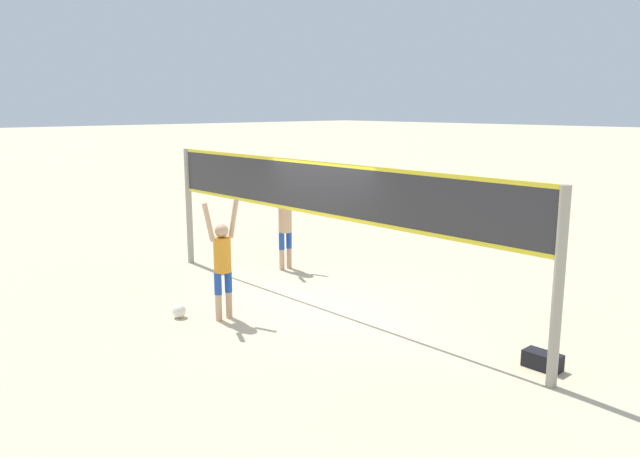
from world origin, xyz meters
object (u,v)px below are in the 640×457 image
(player_blocker, at_px, (285,222))
(gear_bag, at_px, (542,360))
(volleyball_net, at_px, (320,204))
(player_spiker, at_px, (222,258))
(volleyball, at_px, (179,311))

(player_blocker, bearing_deg, gear_bag, 83.08)
(volleyball_net, height_order, player_spiker, volleyball_net)
(volleyball, height_order, gear_bag, same)
(player_spiker, relative_size, gear_bag, 4.00)
(volleyball, bearing_deg, player_spiker, 42.72)
(player_spiker, height_order, player_blocker, player_blocker)
(volleyball_net, distance_m, gear_bag, 4.26)
(player_blocker, bearing_deg, player_spiker, 32.73)
(volleyball, distance_m, gear_bag, 5.63)
(volleyball, bearing_deg, player_blocker, 110.47)
(volleyball, xyz_separation_m, gear_bag, (5.04, 2.51, 0.00))
(volleyball_net, distance_m, volleyball, 2.92)
(player_spiker, xyz_separation_m, gear_bag, (4.49, 2.00, -0.91))
(volleyball_net, relative_size, volleyball, 38.46)
(player_blocker, relative_size, gear_bag, 4.04)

